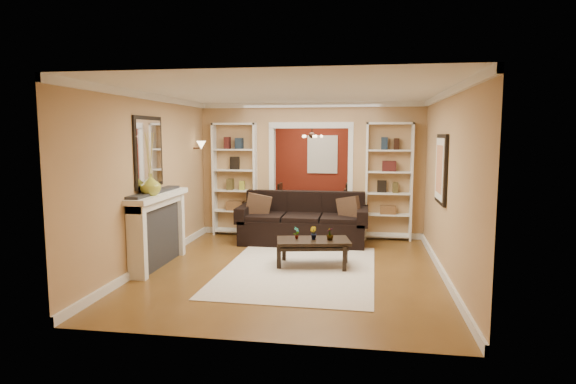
% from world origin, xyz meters
% --- Properties ---
extents(floor, '(8.00, 8.00, 0.00)m').
position_xyz_m(floor, '(0.00, 0.00, 0.00)').
color(floor, brown).
rests_on(floor, ground).
extents(ceiling, '(8.00, 8.00, 0.00)m').
position_xyz_m(ceiling, '(0.00, 0.00, 2.70)').
color(ceiling, white).
rests_on(ceiling, ground).
extents(wall_back, '(8.00, 0.00, 8.00)m').
position_xyz_m(wall_back, '(0.00, 4.00, 1.35)').
color(wall_back, tan).
rests_on(wall_back, ground).
extents(wall_front, '(8.00, 0.00, 8.00)m').
position_xyz_m(wall_front, '(0.00, -4.00, 1.35)').
color(wall_front, tan).
rests_on(wall_front, ground).
extents(wall_left, '(0.00, 8.00, 8.00)m').
position_xyz_m(wall_left, '(-2.25, 0.00, 1.35)').
color(wall_left, tan).
rests_on(wall_left, ground).
extents(wall_right, '(0.00, 8.00, 8.00)m').
position_xyz_m(wall_right, '(2.25, 0.00, 1.35)').
color(wall_right, tan).
rests_on(wall_right, ground).
extents(partition_wall, '(4.50, 0.15, 2.70)m').
position_xyz_m(partition_wall, '(0.00, 1.20, 1.35)').
color(partition_wall, tan).
rests_on(partition_wall, floor).
extents(red_back_panel, '(4.44, 0.04, 2.64)m').
position_xyz_m(red_back_panel, '(0.00, 3.97, 1.32)').
color(red_back_panel, maroon).
rests_on(red_back_panel, floor).
extents(dining_window, '(0.78, 0.03, 0.98)m').
position_xyz_m(dining_window, '(0.00, 3.93, 1.55)').
color(dining_window, '#8CA5CC').
rests_on(dining_window, wall_back).
extents(area_rug, '(2.36, 3.26, 0.01)m').
position_xyz_m(area_rug, '(0.10, -1.38, 0.01)').
color(area_rug, silver).
rests_on(area_rug, floor).
extents(sofa, '(2.45, 1.06, 0.96)m').
position_xyz_m(sofa, '(-0.07, 0.45, 0.48)').
color(sofa, black).
rests_on(sofa, floor).
extents(pillow_left, '(0.48, 0.25, 0.46)m').
position_xyz_m(pillow_left, '(-0.94, 0.43, 0.70)').
color(pillow_left, brown).
rests_on(pillow_left, sofa).
extents(pillow_right, '(0.44, 0.31, 0.43)m').
position_xyz_m(pillow_right, '(0.80, 0.43, 0.68)').
color(pillow_right, brown).
rests_on(pillow_right, sofa).
extents(coffee_table, '(1.23, 0.82, 0.43)m').
position_xyz_m(coffee_table, '(0.30, -1.13, 0.21)').
color(coffee_table, black).
rests_on(coffee_table, floor).
extents(plant_left, '(0.11, 0.12, 0.19)m').
position_xyz_m(plant_left, '(0.03, -1.13, 0.52)').
color(plant_left, '#336626').
rests_on(plant_left, coffee_table).
extents(plant_center, '(0.14, 0.14, 0.20)m').
position_xyz_m(plant_center, '(0.30, -1.13, 0.53)').
color(plant_center, '#336626').
rests_on(plant_center, coffee_table).
extents(plant_right, '(0.15, 0.15, 0.20)m').
position_xyz_m(plant_right, '(0.56, -1.13, 0.53)').
color(plant_right, '#336626').
rests_on(plant_right, coffee_table).
extents(bookshelf_left, '(0.90, 0.30, 2.30)m').
position_xyz_m(bookshelf_left, '(-1.55, 1.03, 1.15)').
color(bookshelf_left, white).
rests_on(bookshelf_left, floor).
extents(bookshelf_right, '(0.90, 0.30, 2.30)m').
position_xyz_m(bookshelf_right, '(1.55, 1.03, 1.15)').
color(bookshelf_right, white).
rests_on(bookshelf_right, floor).
extents(fireplace, '(0.32, 1.70, 1.16)m').
position_xyz_m(fireplace, '(-2.09, -1.50, 0.58)').
color(fireplace, white).
rests_on(fireplace, floor).
extents(vase, '(0.38, 0.38, 0.33)m').
position_xyz_m(vase, '(-2.09, -1.77, 1.32)').
color(vase, '#A2A836').
rests_on(vase, fireplace).
extents(mirror, '(0.03, 0.95, 1.10)m').
position_xyz_m(mirror, '(-2.23, -1.50, 1.80)').
color(mirror, silver).
rests_on(mirror, wall_left).
extents(wall_sconce, '(0.18, 0.18, 0.22)m').
position_xyz_m(wall_sconce, '(-2.15, 0.55, 1.83)').
color(wall_sconce, '#FFE0A5').
rests_on(wall_sconce, wall_left).
extents(framed_art, '(0.04, 0.85, 1.05)m').
position_xyz_m(framed_art, '(2.21, -1.00, 1.55)').
color(framed_art, black).
rests_on(framed_art, wall_right).
extents(dining_table, '(1.75, 0.98, 0.62)m').
position_xyz_m(dining_table, '(-0.13, 2.54, 0.31)').
color(dining_table, black).
rests_on(dining_table, floor).
extents(dining_chair_nw, '(0.44, 0.44, 0.79)m').
position_xyz_m(dining_chair_nw, '(-0.68, 2.24, 0.39)').
color(dining_chair_nw, black).
rests_on(dining_chair_nw, floor).
extents(dining_chair_ne, '(0.57, 0.57, 0.88)m').
position_xyz_m(dining_chair_ne, '(0.42, 2.24, 0.44)').
color(dining_chair_ne, black).
rests_on(dining_chair_ne, floor).
extents(dining_chair_sw, '(0.59, 0.59, 0.92)m').
position_xyz_m(dining_chair_sw, '(-0.68, 2.84, 0.46)').
color(dining_chair_sw, black).
rests_on(dining_chair_sw, floor).
extents(dining_chair_se, '(0.56, 0.56, 0.95)m').
position_xyz_m(dining_chair_se, '(0.42, 2.84, 0.47)').
color(dining_chair_se, black).
rests_on(dining_chair_se, floor).
extents(chandelier, '(0.50, 0.50, 0.30)m').
position_xyz_m(chandelier, '(0.00, 2.70, 2.02)').
color(chandelier, '#301D15').
rests_on(chandelier, ceiling).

